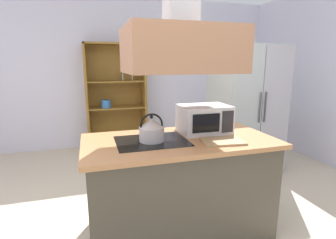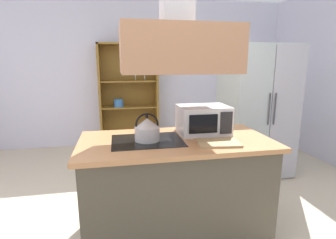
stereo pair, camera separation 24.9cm
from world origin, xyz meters
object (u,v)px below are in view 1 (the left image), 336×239
at_px(refrigerator, 245,109).
at_px(microwave, 204,119).
at_px(kettle, 152,130).
at_px(cutting_board, 223,141).
at_px(dish_cabinet, 116,103).

relative_size(refrigerator, microwave, 3.89).
height_order(refrigerator, kettle, refrigerator).
distance_m(cutting_board, microwave, 0.37).
bearing_deg(refrigerator, microwave, -137.51).
xyz_separation_m(refrigerator, dish_cabinet, (-1.69, 1.56, -0.06)).
relative_size(dish_cabinet, microwave, 4.09).
height_order(refrigerator, dish_cabinet, dish_cabinet).
relative_size(kettle, microwave, 0.52).
height_order(kettle, microwave, microwave).
bearing_deg(microwave, cutting_board, -87.39).
bearing_deg(dish_cabinet, refrigerator, -42.64).
bearing_deg(cutting_board, refrigerator, 51.21).
xyz_separation_m(dish_cabinet, kettle, (0.03, -2.73, 0.17)).
bearing_deg(dish_cabinet, microwave, -77.44).
relative_size(dish_cabinet, kettle, 7.90).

